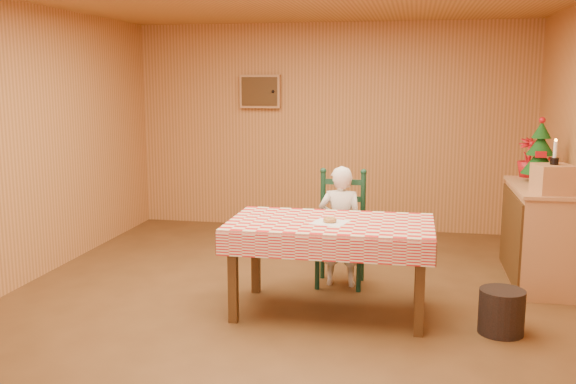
# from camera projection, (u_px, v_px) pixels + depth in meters

# --- Properties ---
(ground) EXTENTS (6.00, 6.00, 0.00)m
(ground) POSITION_uv_depth(u_px,v_px,m) (283.00, 306.00, 5.46)
(ground) COLOR brown
(ground) RESTS_ON ground
(cabin_walls) EXTENTS (5.10, 6.05, 2.65)m
(cabin_walls) POSITION_uv_depth(u_px,v_px,m) (295.00, 88.00, 5.66)
(cabin_walls) COLOR #C68347
(cabin_walls) RESTS_ON ground
(dining_table) EXTENTS (1.66, 0.96, 0.77)m
(dining_table) POSITION_uv_depth(u_px,v_px,m) (331.00, 231.00, 5.20)
(dining_table) COLOR #4D3014
(dining_table) RESTS_ON ground
(ladder_chair) EXTENTS (0.44, 0.40, 1.08)m
(ladder_chair) POSITION_uv_depth(u_px,v_px,m) (341.00, 231.00, 5.99)
(ladder_chair) COLOR #10301D
(ladder_chair) RESTS_ON ground
(seated_child) EXTENTS (0.41, 0.27, 1.12)m
(seated_child) POSITION_uv_depth(u_px,v_px,m) (341.00, 226.00, 5.93)
(seated_child) COLOR white
(seated_child) RESTS_ON ground
(napkin) EXTENTS (0.32, 0.32, 0.00)m
(napkin) POSITION_uv_depth(u_px,v_px,m) (330.00, 222.00, 5.14)
(napkin) COLOR white
(napkin) RESTS_ON dining_table
(donut) EXTENTS (0.11, 0.11, 0.04)m
(donut) POSITION_uv_depth(u_px,v_px,m) (330.00, 220.00, 5.13)
(donut) COLOR #B37B40
(donut) RESTS_ON napkin
(shelf_unit) EXTENTS (0.54, 1.24, 0.93)m
(shelf_unit) POSITION_uv_depth(u_px,v_px,m) (539.00, 235.00, 6.01)
(shelf_unit) COLOR tan
(shelf_unit) RESTS_ON ground
(crate) EXTENTS (0.35, 0.35, 0.25)m
(crate) POSITION_uv_depth(u_px,v_px,m) (553.00, 179.00, 5.52)
(crate) COLOR tan
(crate) RESTS_ON shelf_unit
(christmas_tree) EXTENTS (0.34, 0.34, 0.62)m
(christmas_tree) POSITION_uv_depth(u_px,v_px,m) (540.00, 153.00, 6.12)
(christmas_tree) COLOR #4D3014
(christmas_tree) RESTS_ON shelf_unit
(flower_arrangement) EXTENTS (0.26, 0.26, 0.39)m
(flower_arrangement) POSITION_uv_depth(u_px,v_px,m) (529.00, 158.00, 6.43)
(flower_arrangement) COLOR #AF1016
(flower_arrangement) RESTS_ON shelf_unit
(candle_set) EXTENTS (0.07, 0.07, 0.22)m
(candle_set) POSITION_uv_depth(u_px,v_px,m) (555.00, 157.00, 5.49)
(candle_set) COLOR black
(candle_set) RESTS_ON crate
(storage_bin) EXTENTS (0.35, 0.35, 0.34)m
(storage_bin) POSITION_uv_depth(u_px,v_px,m) (501.00, 312.00, 4.84)
(storage_bin) COLOR black
(storage_bin) RESTS_ON ground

